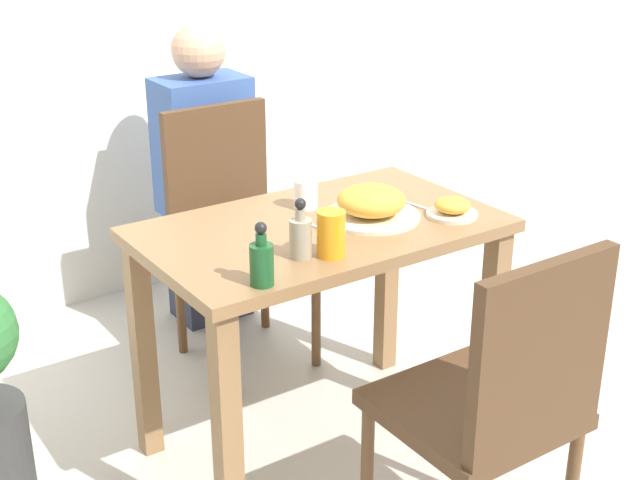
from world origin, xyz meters
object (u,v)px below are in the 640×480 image
(chair_near, at_px, (498,400))
(juice_glass, at_px, (331,234))
(food_plate, at_px, (371,204))
(person_figure, at_px, (205,178))
(side_plate, at_px, (452,208))
(drink_cup, at_px, (306,194))
(chair_far, at_px, (233,220))
(condiment_bottle, at_px, (262,261))
(sauce_bottle, at_px, (301,235))

(chair_near, height_order, juice_glass, chair_near)
(chair_near, height_order, food_plate, chair_near)
(person_figure, bearing_deg, side_plate, -79.03)
(food_plate, xyz_separation_m, juice_glass, (-0.25, -0.16, 0.02))
(side_plate, height_order, drink_cup, drink_cup)
(food_plate, bearing_deg, juice_glass, -147.74)
(chair_near, relative_size, juice_glass, 7.41)
(drink_cup, relative_size, juice_glass, 0.71)
(chair_far, bearing_deg, chair_near, -92.47)
(chair_far, height_order, juice_glass, chair_far)
(chair_near, bearing_deg, chair_far, -92.47)
(chair_far, height_order, food_plate, chair_far)
(chair_near, relative_size, condiment_bottle, 5.62)
(food_plate, relative_size, sauce_bottle, 1.75)
(chair_near, relative_size, sauce_bottle, 5.62)
(side_plate, bearing_deg, person_figure, 100.97)
(food_plate, xyz_separation_m, person_figure, (-0.02, 1.03, -0.20))
(drink_cup, bearing_deg, condiment_bottle, -134.58)
(sauce_bottle, xyz_separation_m, condiment_bottle, (-0.17, -0.09, 0.00))
(juice_glass, bearing_deg, chair_far, 78.24)
(sauce_bottle, bearing_deg, condiment_bottle, -152.74)
(side_plate, relative_size, drink_cup, 1.70)
(juice_glass, xyz_separation_m, condiment_bottle, (-0.24, -0.05, -0.00))
(food_plate, height_order, juice_glass, juice_glass)
(chair_far, xyz_separation_m, juice_glass, (-0.18, -0.86, 0.28))
(chair_far, distance_m, juice_glass, 0.92)
(chair_near, relative_size, chair_far, 1.00)
(side_plate, height_order, sauce_bottle, sauce_bottle)
(chair_near, bearing_deg, food_plate, -101.23)
(food_plate, distance_m, sauce_bottle, 0.35)
(chair_far, xyz_separation_m, person_figure, (0.06, 0.32, 0.06))
(chair_far, relative_size, person_figure, 0.78)
(chair_far, xyz_separation_m, drink_cup, (-0.04, -0.53, 0.26))
(food_plate, height_order, person_figure, person_figure)
(juice_glass, bearing_deg, chair_near, -76.77)
(drink_cup, bearing_deg, chair_near, -91.59)
(side_plate, xyz_separation_m, drink_cup, (-0.32, 0.30, 0.02))
(chair_far, bearing_deg, sauce_bottle, -106.86)
(chair_near, height_order, drink_cup, chair_near)
(chair_near, xyz_separation_m, side_plate, (0.34, 0.55, 0.24))
(sauce_bottle, bearing_deg, chair_far, 73.14)
(sauce_bottle, bearing_deg, drink_cup, 54.58)
(food_plate, height_order, side_plate, food_plate)
(side_plate, xyz_separation_m, sauce_bottle, (-0.53, -0.00, 0.04))
(side_plate, bearing_deg, condiment_bottle, -172.53)
(chair_near, distance_m, sauce_bottle, 0.64)
(side_plate, bearing_deg, sauce_bottle, -179.49)
(condiment_bottle, xyz_separation_m, person_figure, (0.48, 1.24, -0.22))
(side_plate, bearing_deg, food_plate, 149.75)
(chair_far, bearing_deg, food_plate, -83.99)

